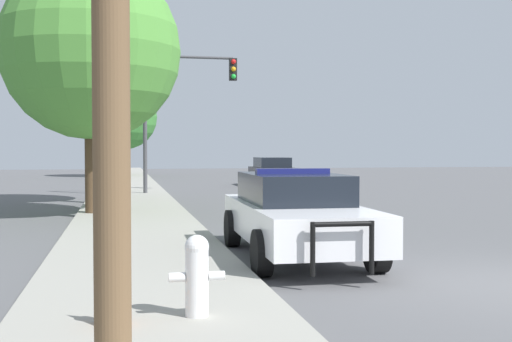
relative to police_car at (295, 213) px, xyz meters
The scene contains 9 objects.
sidewalk_left 4.00m from the police_car, 131.46° to the right, with size 3.00×110.00×0.13m.
police_car is the anchor object (origin of this frame).
fire_hydrant 4.57m from the police_car, 118.21° to the right, with size 0.58×0.25×0.84m.
traffic_light 15.65m from the police_car, 92.09° to the left, with size 3.79×0.35×5.60m.
car_background_oncoming 21.75m from the police_car, 77.63° to the left, with size 2.07×4.27×1.46m.
tree_sidewalk_far 34.32m from the police_car, 94.54° to the left, with size 4.44×4.44×6.18m.
tree_sidewalk_mid 13.19m from the police_car, 106.51° to the left, with size 3.77×3.77×6.38m.
tree_sidewalk_near 9.12m from the police_car, 116.54° to the left, with size 4.87×4.87×6.86m.
traffic_cone 5.15m from the police_car, 126.10° to the right, with size 0.31×0.31×0.64m.
Camera 1 is at (-5.41, -7.65, 1.85)m, focal length 45.00 mm.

